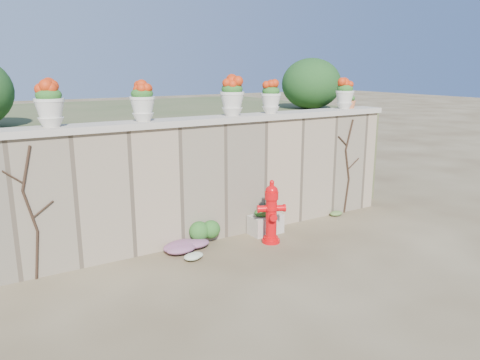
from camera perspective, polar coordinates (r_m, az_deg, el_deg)
ground at (r=6.81m, az=2.16°, el=-11.70°), size 80.00×80.00×0.00m
stone_wall at (r=7.95m, az=-5.01°, el=-0.34°), size 8.00×0.40×2.00m
wall_cap at (r=7.76m, az=-5.17°, el=7.20°), size 8.10×0.52×0.10m
raised_fill at (r=10.84m, az=-12.67°, el=3.15°), size 9.00×6.00×2.00m
back_shrub_right at (r=10.61m, az=8.68°, el=11.53°), size 1.30×1.30×1.10m
vine_left at (r=7.00m, az=-24.11°, el=-3.55°), size 0.60×0.04×1.91m
vine_right at (r=9.64m, az=13.01°, el=1.78°), size 0.60×0.04×1.91m
fire_hydrant at (r=7.88m, az=3.84°, el=-3.88°), size 0.47×0.33×1.08m
planter_box at (r=8.40m, az=3.14°, el=-5.04°), size 0.60×0.36×0.49m
green_shrub at (r=7.92m, az=-4.38°, el=-5.88°), size 0.57×0.51×0.54m
magenta_clump at (r=7.67m, az=-6.32°, el=-7.91°), size 0.81×0.54×0.22m
white_flowers at (r=7.29m, az=-5.84°, el=-9.31°), size 0.45×0.36×0.16m
urn_pot_1 at (r=7.02m, az=-22.22°, el=8.55°), size 0.40×0.40×0.63m
urn_pot_2 at (r=7.36m, az=-11.81°, el=9.34°), size 0.38×0.38×0.60m
urn_pot_3 at (r=8.04m, az=-0.97°, el=10.13°), size 0.41×0.41×0.65m
urn_pot_4 at (r=8.49m, az=3.78°, el=10.01°), size 0.36×0.36×0.57m
urn_pot_5 at (r=9.64m, az=12.66°, el=10.16°), size 0.36×0.36×0.57m
terracotta_pot at (r=9.76m, az=13.31°, el=9.18°), size 0.21×0.21×0.25m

